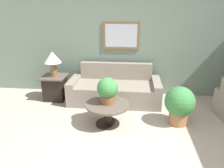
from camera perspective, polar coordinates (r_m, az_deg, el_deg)
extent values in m
plane|color=tan|center=(3.39, 4.23, -19.68)|extent=(20.00, 20.00, 0.00)
cube|color=slate|center=(5.39, 5.55, 10.73)|extent=(7.93, 0.06, 2.60)
cube|color=brown|center=(5.33, 2.40, 12.51)|extent=(0.88, 0.03, 0.66)
cube|color=#B2BCC6|center=(5.31, 2.39, 12.50)|extent=(0.76, 0.01, 0.54)
cube|color=gray|center=(5.11, 0.70, -2.27)|extent=(1.73, 0.93, 0.44)
cube|color=gray|center=(5.34, 1.09, 3.48)|extent=(1.73, 0.16, 0.40)
cube|color=gray|center=(5.26, -9.72, -1.33)|extent=(0.18, 0.93, 0.54)
cube|color=gray|center=(5.11, 11.45, -2.12)|extent=(0.18, 0.93, 0.54)
cylinder|color=black|center=(4.26, -1.13, -10.25)|extent=(0.46, 0.46, 0.03)
cylinder|color=black|center=(4.16, -1.15, -7.93)|extent=(0.15, 0.15, 0.36)
cylinder|color=brown|center=(4.07, -1.17, -5.44)|extent=(0.83, 0.83, 0.04)
cube|color=black|center=(5.42, -14.60, -1.06)|extent=(0.47, 0.47, 0.55)
cube|color=brown|center=(5.32, -14.87, 1.86)|extent=(0.55, 0.55, 0.03)
cylinder|color=brown|center=(5.31, -14.90, 2.14)|extent=(0.21, 0.21, 0.02)
cylinder|color=brown|center=(5.27, -15.05, 3.81)|extent=(0.15, 0.15, 0.30)
cone|color=beige|center=(5.20, -15.33, 6.76)|extent=(0.41, 0.41, 0.25)
cylinder|color=brown|center=(4.07, -1.18, -3.98)|extent=(0.28, 0.28, 0.15)
sphere|color=#387A3D|center=(3.99, -1.21, -1.08)|extent=(0.39, 0.39, 0.39)
cylinder|color=#9E6B42|center=(4.41, 16.83, -8.40)|extent=(0.34, 0.34, 0.26)
sphere|color=#387A3D|center=(4.26, 17.28, -4.38)|extent=(0.56, 0.56, 0.56)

